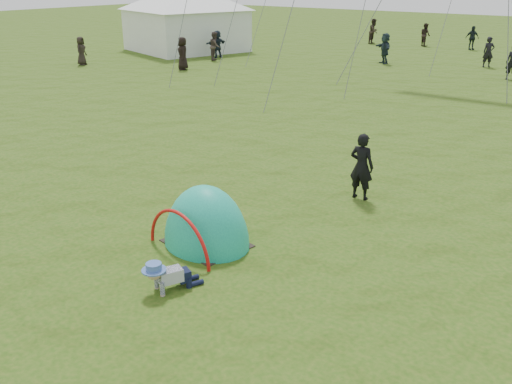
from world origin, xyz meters
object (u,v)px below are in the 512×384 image
Objects in this scene: popup_tent at (207,244)px; event_marquee at (185,15)px; crawling_toddler at (167,275)px; standing_adult at (362,166)px.

event_marquee is (-20.59, 21.36, 2.32)m from popup_tent.
popup_tent is at bearing 134.33° from crawling_toddler.
event_marquee is (-21.89, 17.37, 1.53)m from standing_adult.
event_marquee reaches higher than crawling_toddler.
standing_adult is at bearing 80.95° from popup_tent.
crawling_toddler is at bearing 81.53° from standing_adult.
standing_adult is 27.98m from event_marquee.
standing_adult reaches higher than crawling_toddler.
standing_adult is at bearing -21.30° from event_marquee.
event_marquee is at bearing 142.90° from popup_tent.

